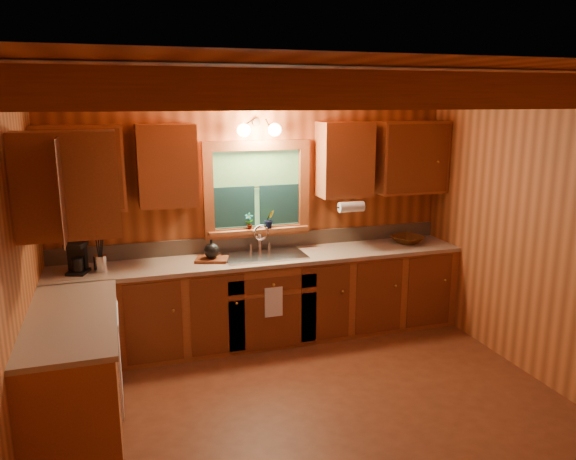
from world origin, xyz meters
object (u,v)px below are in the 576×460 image
Objects in this scene: coffee_maker at (77,257)px; cutting_board at (212,259)px; wicker_basket at (407,239)px; sink at (264,260)px.

coffee_maker is 1.25m from cutting_board.
cutting_board is 2.19m from wicker_basket.
wicker_basket is (3.43, 0.04, -0.10)m from coffee_maker.
coffee_maker is 3.43m from wicker_basket.
wicker_basket is (2.19, 0.04, 0.03)m from cutting_board.
coffee_maker is at bearing -179.24° from sink.
coffee_maker is 0.94× the size of cutting_board.
wicker_basket reaches higher than cutting_board.
coffee_maker reaches higher than wicker_basket.
coffee_maker is at bearing -161.62° from cutting_board.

